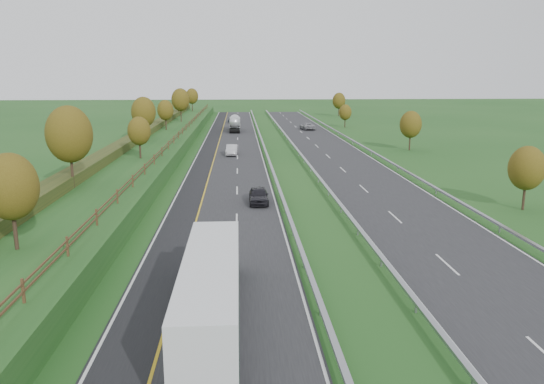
{
  "coord_description": "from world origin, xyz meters",
  "views": [
    {
      "loc": [
        1.56,
        -21.55,
        12.35
      ],
      "look_at": [
        4.4,
        24.18,
        2.2
      ],
      "focal_mm": 35.0,
      "sensor_mm": 36.0,
      "label": 1
    }
  ],
  "objects_px": {
    "car_oncoming": "(307,126)",
    "road_tanker": "(235,123)",
    "car_silver_mid": "(232,150)",
    "car_small_far": "(232,120)",
    "box_lorry": "(212,287)",
    "car_dark_near": "(259,195)"
  },
  "relations": [
    {
      "from": "road_tanker",
      "to": "car_small_far",
      "type": "relative_size",
      "value": 2.53
    },
    {
      "from": "car_dark_near",
      "to": "car_small_far",
      "type": "xyz_separation_m",
      "value": [
        -3.6,
        89.52,
        -0.15
      ]
    },
    {
      "from": "car_small_far",
      "to": "road_tanker",
      "type": "bearing_deg",
      "value": -94.98
    },
    {
      "from": "box_lorry",
      "to": "car_small_far",
      "type": "xyz_separation_m",
      "value": [
        -0.39,
        115.93,
        -1.65
      ]
    },
    {
      "from": "road_tanker",
      "to": "car_silver_mid",
      "type": "bearing_deg",
      "value": -90.34
    },
    {
      "from": "box_lorry",
      "to": "road_tanker",
      "type": "xyz_separation_m",
      "value": [
        0.44,
        95.37,
        -0.47
      ]
    },
    {
      "from": "box_lorry",
      "to": "car_oncoming",
      "type": "distance_m",
      "value": 98.79
    },
    {
      "from": "car_oncoming",
      "to": "box_lorry",
      "type": "bearing_deg",
      "value": 72.67
    },
    {
      "from": "car_dark_near",
      "to": "car_oncoming",
      "type": "xyz_separation_m",
      "value": [
        13.84,
        70.88,
        -0.0
      ]
    },
    {
      "from": "road_tanker",
      "to": "car_oncoming",
      "type": "bearing_deg",
      "value": 6.6
    },
    {
      "from": "car_oncoming",
      "to": "road_tanker",
      "type": "bearing_deg",
      "value": -0.79
    },
    {
      "from": "car_silver_mid",
      "to": "car_oncoming",
      "type": "distance_m",
      "value": 42.07
    },
    {
      "from": "box_lorry",
      "to": "car_dark_near",
      "type": "relative_size",
      "value": 3.5
    },
    {
      "from": "car_oncoming",
      "to": "car_dark_near",
      "type": "bearing_deg",
      "value": 71.56
    },
    {
      "from": "road_tanker",
      "to": "car_silver_mid",
      "type": "relative_size",
      "value": 2.32
    },
    {
      "from": "road_tanker",
      "to": "car_dark_near",
      "type": "xyz_separation_m",
      "value": [
        2.78,
        -68.96,
        -1.03
      ]
    },
    {
      "from": "car_small_far",
      "to": "box_lorry",
      "type": "bearing_deg",
      "value": -97.08
    },
    {
      "from": "box_lorry",
      "to": "car_silver_mid",
      "type": "height_order",
      "value": "box_lorry"
    },
    {
      "from": "box_lorry",
      "to": "car_small_far",
      "type": "relative_size",
      "value": 3.68
    },
    {
      "from": "box_lorry",
      "to": "car_oncoming",
      "type": "bearing_deg",
      "value": 80.06
    },
    {
      "from": "car_small_far",
      "to": "car_oncoming",
      "type": "distance_m",
      "value": 25.53
    },
    {
      "from": "car_dark_near",
      "to": "car_oncoming",
      "type": "relative_size",
      "value": 0.82
    }
  ]
}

